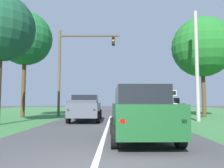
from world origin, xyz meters
TOP-DOWN VIEW (x-y plane):
  - ground_plane at (0.00, 9.39)m, footprint 120.00×120.00m
  - red_suv_near at (1.41, 3.43)m, footprint 2.38×5.01m
  - pickup_truck_lead at (-1.71, 11.12)m, footprint 2.32×5.38m
  - traffic_light at (-3.73, 16.61)m, footprint 6.12×0.40m
  - keep_moving_sign at (5.30, 13.47)m, footprint 0.60×0.09m
  - pine_tree_left at (-6.80, 8.43)m, footprint 4.27×4.27m
  - oak_tree_right at (8.71, 15.56)m, footprint 5.66×5.66m
  - crossing_suv_far at (6.12, 20.46)m, footprint 4.55×2.15m
  - utility_pole_right at (6.55, 11.25)m, footprint 0.28×0.28m
  - extra_tree_1 at (-7.99, 15.01)m, footprint 5.01×5.01m

SIDE VIEW (x-z plane):
  - ground_plane at x=0.00m, z-range 0.00..0.00m
  - crossing_suv_far at x=6.12m, z-range 0.04..1.89m
  - pickup_truck_lead at x=-1.71m, z-range 0.04..1.94m
  - red_suv_near at x=1.41m, z-range 0.04..2.06m
  - keep_moving_sign at x=5.30m, z-range 0.35..2.86m
  - utility_pole_right at x=6.55m, z-range 0.00..8.28m
  - traffic_light at x=-3.73m, z-range 1.22..9.87m
  - pine_tree_left at x=-6.80m, z-range 1.96..10.21m
  - oak_tree_right at x=8.71m, z-range 1.87..11.31m
  - extra_tree_1 at x=-7.99m, z-range 2.39..12.24m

